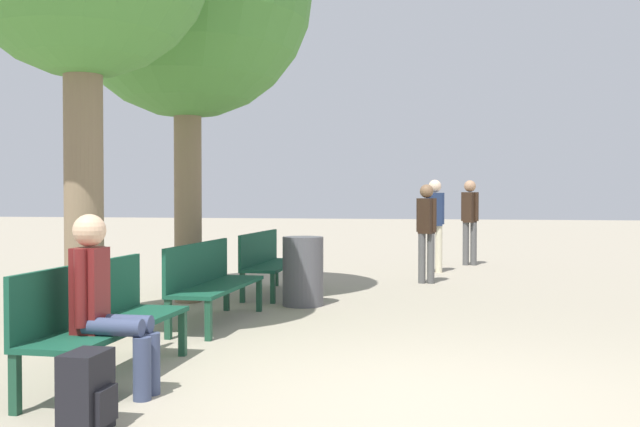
% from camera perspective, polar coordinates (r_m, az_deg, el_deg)
% --- Properties ---
extents(ground_plane, '(80.00, 80.00, 0.00)m').
position_cam_1_polar(ground_plane, '(5.04, 6.66, -14.59)').
color(ground_plane, gray).
extents(bench_row_0, '(0.50, 1.87, 0.88)m').
position_cam_1_polar(bench_row_0, '(5.67, -17.25, -7.66)').
color(bench_row_0, '#144733').
rests_on(bench_row_0, ground_plane).
extents(bench_row_1, '(0.50, 1.87, 0.88)m').
position_cam_1_polar(bench_row_1, '(7.88, -8.83, -5.09)').
color(bench_row_1, '#144733').
rests_on(bench_row_1, ground_plane).
extents(bench_row_2, '(0.50, 1.87, 0.88)m').
position_cam_1_polar(bench_row_2, '(10.20, -4.19, -3.62)').
color(bench_row_2, '#144733').
rests_on(bench_row_2, ground_plane).
extents(person_seated, '(0.60, 0.34, 1.26)m').
position_cam_1_polar(person_seated, '(5.21, -16.83, -6.61)').
color(person_seated, '#384260').
rests_on(person_seated, ground_plane).
extents(backpack, '(0.25, 0.32, 0.48)m').
position_cam_1_polar(backpack, '(4.50, -18.12, -13.50)').
color(backpack, black).
rests_on(backpack, ground_plane).
extents(pedestrian_near, '(0.32, 0.26, 1.58)m').
position_cam_1_polar(pedestrian_near, '(11.50, 8.51, -1.06)').
color(pedestrian_near, '#4C4C4C').
rests_on(pedestrian_near, ground_plane).
extents(pedestrian_mid, '(0.34, 0.30, 1.70)m').
position_cam_1_polar(pedestrian_mid, '(13.18, 9.17, -0.47)').
color(pedestrian_mid, beige).
rests_on(pedestrian_mid, ground_plane).
extents(pedestrian_far, '(0.35, 0.30, 1.72)m').
position_cam_1_polar(pedestrian_far, '(14.72, 11.90, -0.25)').
color(pedestrian_far, '#4C4C4C').
rests_on(pedestrian_far, ground_plane).
extents(trash_bin, '(0.52, 0.52, 0.88)m').
position_cam_1_polar(trash_bin, '(9.09, -1.37, -4.64)').
color(trash_bin, '#4C4C51').
rests_on(trash_bin, ground_plane).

